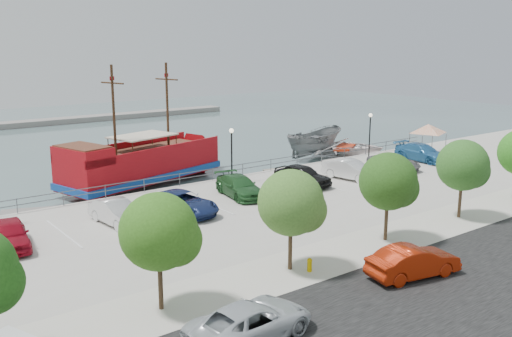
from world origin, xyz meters
TOP-DOWN VIEW (x-y plane):
  - ground at (0.00, 0.00)m, footprint 160.00×160.00m
  - street at (0.00, -16.00)m, footprint 100.00×8.00m
  - sidewalk at (0.00, -10.00)m, footprint 100.00×4.00m
  - seawall_railing at (0.00, 7.80)m, footprint 50.00×0.06m
  - far_shore at (10.00, 55.00)m, footprint 40.00×3.00m
  - pirate_ship at (-3.19, 13.82)m, footprint 17.13×8.69m
  - patrol_boat at (14.94, 13.05)m, footprint 7.61×3.32m
  - speedboat at (17.82, 11.43)m, footprint 9.09×9.75m
  - dock_west at (-13.23, 9.20)m, footprint 7.42×4.53m
  - dock_mid at (9.49, 9.20)m, footprint 6.93×3.05m
  - dock_east at (17.27, 9.20)m, footprint 7.58×2.34m
  - canopy_tent at (22.07, 4.35)m, footprint 5.43×5.43m
  - street_van at (-13.49, -14.18)m, footprint 5.30×2.79m
  - street_sedan at (-3.92, -14.15)m, footprint 4.84×2.48m
  - fire_hydrant at (-7.45, -10.80)m, footprint 0.25×0.25m
  - lamp_post_mid at (0.00, 6.50)m, footprint 0.36×0.36m
  - lamp_post_right at (16.00, 6.50)m, footprint 0.36×0.36m
  - tree_b at (-14.85, -10.07)m, footprint 3.30×3.20m
  - tree_c at (-7.85, -10.07)m, footprint 3.30×3.20m
  - tree_d at (-0.85, -10.07)m, footprint 3.30×3.20m
  - tree_e at (6.15, -10.07)m, footprint 3.30×3.20m
  - parked_car_a at (-18.04, 1.35)m, footprint 2.50×4.73m
  - parked_car_b at (-11.75, 1.79)m, footprint 2.04×4.67m
  - parked_car_c at (-7.51, 1.22)m, footprint 3.32×5.65m
  - parked_car_d at (-2.10, 2.52)m, footprint 2.90×5.37m
  - parked_car_e at (3.64, 2.18)m, footprint 2.66×5.04m
  - parked_car_f at (8.11, 1.35)m, footprint 2.42×4.99m
  - parked_car_g at (13.84, 1.68)m, footprint 2.45×4.87m
  - parked_car_h at (18.81, 2.50)m, footprint 2.40×5.55m

SIDE VIEW (x-z plane):
  - ground at x=0.00m, z-range -1.00..-1.00m
  - dock_mid at x=9.49m, z-range -1.00..-0.62m
  - dock_west at x=-13.23m, z-range -1.00..-0.59m
  - dock_east at x=17.27m, z-range -1.00..-0.57m
  - far_shore at x=10.00m, z-range -1.00..-0.20m
  - speedboat at x=17.82m, z-range -1.00..0.64m
  - street at x=0.00m, z-range -0.01..0.03m
  - sidewalk at x=0.00m, z-range -0.01..0.04m
  - fire_hydrant at x=-7.45m, z-range 0.03..0.76m
  - patrol_boat at x=14.94m, z-range -1.00..1.88m
  - seawall_railing at x=0.00m, z-range 0.03..1.03m
  - parked_car_g at x=13.84m, z-range 0.00..1.32m
  - street_van at x=-13.49m, z-range 0.00..1.42m
  - parked_car_c at x=-7.51m, z-range 0.00..1.48m
  - parked_car_d at x=-2.10m, z-range 0.00..1.48m
  - parked_car_b at x=-11.75m, z-range 0.00..1.49m
  - street_sedan at x=-3.92m, z-range 0.00..1.52m
  - parked_car_a at x=-18.04m, z-range 0.00..1.53m
  - pirate_ship at x=-3.19m, z-range -4.53..6.08m
  - parked_car_f at x=8.11m, z-range 0.00..1.58m
  - parked_car_h at x=18.81m, z-range 0.00..1.59m
  - parked_car_e at x=3.64m, z-range 0.00..1.64m
  - lamp_post_mid at x=0.00m, z-range 0.80..5.08m
  - lamp_post_right at x=16.00m, z-range 0.80..5.08m
  - canopy_tent at x=22.07m, z-range 1.26..4.68m
  - tree_b at x=-14.85m, z-range 0.80..5.80m
  - tree_c at x=-7.85m, z-range 0.80..5.80m
  - tree_d at x=-0.85m, z-range 0.80..5.80m
  - tree_e at x=6.15m, z-range 0.80..5.80m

